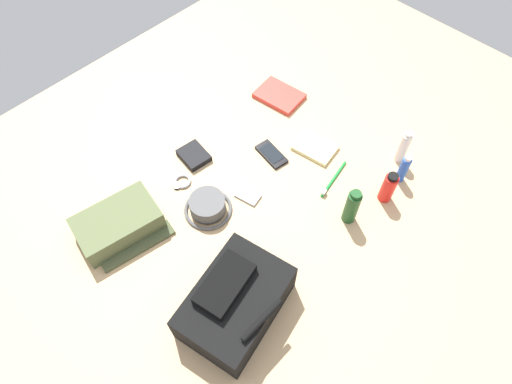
{
  "coord_description": "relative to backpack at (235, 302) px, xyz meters",
  "views": [
    {
      "loc": [
        0.6,
        0.58,
        1.32
      ],
      "look_at": [
        0.0,
        0.0,
        0.04
      ],
      "focal_mm": 31.07,
      "sensor_mm": 36.0,
      "label": 1
    }
  ],
  "objects": [
    {
      "name": "ground_plane",
      "position": [
        -0.33,
        -0.24,
        -0.08
      ],
      "size": [
        2.64,
        2.02,
        0.02
      ],
      "primitive_type": "cube",
      "color": "tan",
      "rests_on": "ground"
    },
    {
      "name": "backpack",
      "position": [
        0.0,
        0.0,
        0.0
      ],
      "size": [
        0.37,
        0.29,
        0.16
      ],
      "color": "black",
      "rests_on": "ground_plane"
    },
    {
      "name": "toiletry_pouch",
      "position": [
        0.08,
        -0.47,
        -0.03
      ],
      "size": [
        0.29,
        0.25,
        0.08
      ],
      "color": "#56603D",
      "rests_on": "ground_plane"
    },
    {
      "name": "bucket_hat",
      "position": [
        -0.18,
        -0.32,
        -0.04
      ],
      "size": [
        0.17,
        0.17,
        0.06
      ],
      "color": "#555555",
      "rests_on": "ground_plane"
    },
    {
      "name": "toothpaste_tube",
      "position": [
        -0.83,
        0.02,
        -0.0
      ],
      "size": [
        0.03,
        0.03,
        0.15
      ],
      "color": "white",
      "rests_on": "ground_plane"
    },
    {
      "name": "deodorant_spray",
      "position": [
        -0.75,
        0.08,
        -0.01
      ],
      "size": [
        0.03,
        0.03,
        0.13
      ],
      "color": "blue",
      "rests_on": "ground_plane"
    },
    {
      "name": "sunscreen_spray",
      "position": [
        -0.65,
        0.09,
        -0.01
      ],
      "size": [
        0.05,
        0.05,
        0.13
      ],
      "color": "red",
      "rests_on": "ground_plane"
    },
    {
      "name": "shampoo_bottle",
      "position": [
        -0.49,
        0.05,
        0.0
      ],
      "size": [
        0.05,
        0.05,
        0.16
      ],
      "color": "#19471E",
      "rests_on": "ground_plane"
    },
    {
      "name": "paperback_novel",
      "position": [
        -0.75,
        -0.51,
        -0.06
      ],
      "size": [
        0.16,
        0.2,
        0.02
      ],
      "color": "red",
      "rests_on": "ground_plane"
    },
    {
      "name": "cell_phone",
      "position": [
        -0.51,
        -0.33,
        -0.06
      ],
      "size": [
        0.08,
        0.14,
        0.01
      ],
      "color": "black",
      "rests_on": "ground_plane"
    },
    {
      "name": "media_player",
      "position": [
        -0.32,
        -0.26,
        -0.07
      ],
      "size": [
        0.07,
        0.09,
        0.01
      ],
      "color": "#B7B7BC",
      "rests_on": "ground_plane"
    },
    {
      "name": "wristwatch",
      "position": [
        -0.19,
        -0.47,
        -0.06
      ],
      "size": [
        0.07,
        0.06,
        0.01
      ],
      "color": "#99999E",
      "rests_on": "ground_plane"
    },
    {
      "name": "toothbrush",
      "position": [
        -0.57,
        -0.09,
        -0.06
      ],
      "size": [
        0.18,
        0.04,
        0.02
      ],
      "color": "#198C33",
      "rests_on": "ground_plane"
    },
    {
      "name": "wallet",
      "position": [
        -0.3,
        -0.53,
        -0.06
      ],
      "size": [
        0.1,
        0.12,
        0.02
      ],
      "primitive_type": "cube",
      "rotation": [
        0.0,
        0.0,
        -0.13
      ],
      "color": "black",
      "rests_on": "ground_plane"
    },
    {
      "name": "notepad",
      "position": [
        -0.65,
        -0.23,
        -0.06
      ],
      "size": [
        0.13,
        0.17,
        0.02
      ],
      "primitive_type": "cube",
      "rotation": [
        0.0,
        0.0,
        0.16
      ],
      "color": "beige",
      "rests_on": "ground_plane"
    }
  ]
}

